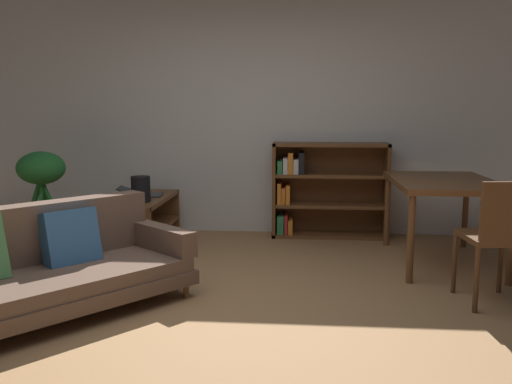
% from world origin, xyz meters
% --- Properties ---
extents(ground_plane, '(8.16, 8.16, 0.00)m').
position_xyz_m(ground_plane, '(0.00, 0.00, 0.00)').
color(ground_plane, '#A87A4C').
extents(back_wall_panel, '(6.80, 0.10, 2.70)m').
position_xyz_m(back_wall_panel, '(0.00, 2.70, 1.35)').
color(back_wall_panel, silver).
rests_on(back_wall_panel, ground_plane).
extents(fabric_couch, '(1.78, 1.90, 0.72)m').
position_xyz_m(fabric_couch, '(-1.16, 0.03, 0.32)').
color(fabric_couch, brown).
rests_on(fabric_couch, ground_plane).
extents(media_console, '(0.43, 1.18, 0.50)m').
position_xyz_m(media_console, '(-1.01, 1.87, 0.24)').
color(media_console, brown).
rests_on(media_console, ground_plane).
extents(open_laptop, '(0.48, 0.36, 0.09)m').
position_xyz_m(open_laptop, '(-1.07, 1.98, 0.53)').
color(open_laptop, '#333338').
rests_on(open_laptop, media_console).
extents(desk_speaker, '(0.18, 0.18, 0.25)m').
position_xyz_m(desk_speaker, '(-0.98, 1.61, 0.63)').
color(desk_speaker, black).
rests_on(desk_speaker, media_console).
extents(potted_floor_plant, '(0.47, 0.47, 0.97)m').
position_xyz_m(potted_floor_plant, '(-2.03, 1.75, 0.68)').
color(potted_floor_plant, brown).
rests_on(potted_floor_plant, ground_plane).
extents(dining_table, '(0.88, 1.34, 0.77)m').
position_xyz_m(dining_table, '(1.82, 1.49, 0.69)').
color(dining_table, brown).
rests_on(dining_table, ground_plane).
extents(dining_chair_near, '(0.42, 0.48, 0.91)m').
position_xyz_m(dining_chair_near, '(1.92, 0.39, 0.52)').
color(dining_chair_near, '#56351E').
rests_on(dining_chair_near, ground_plane).
extents(bookshelf, '(1.24, 0.34, 1.03)m').
position_xyz_m(bookshelf, '(0.79, 2.51, 0.52)').
color(bookshelf, brown).
rests_on(bookshelf, ground_plane).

